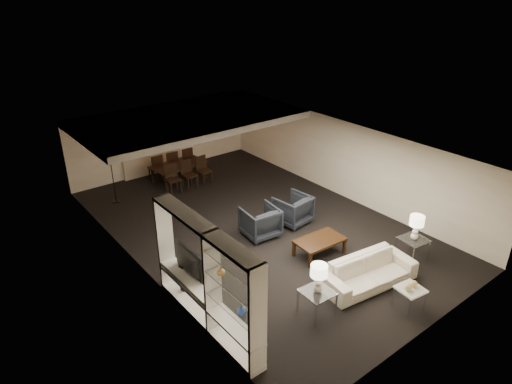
{
  "coord_description": "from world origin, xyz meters",
  "views": [
    {
      "loc": [
        -7.09,
        -9.03,
        6.57
      ],
      "look_at": [
        0.0,
        0.0,
        1.1
      ],
      "focal_mm": 32.0,
      "sensor_mm": 36.0,
      "label": 1
    }
  ],
  "objects": [
    {
      "name": "floor_speaker",
      "position": [
        -3.2,
        -1.44,
        0.56
      ],
      "size": [
        0.14,
        0.14,
        1.13
      ],
      "primitive_type": "cube",
      "rotation": [
        0.0,
        0.0,
        0.19
      ],
      "color": "black",
      "rests_on": "floor"
    },
    {
      "name": "pendant_light",
      "position": [
        0.3,
        3.5,
        1.92
      ],
      "size": [
        0.52,
        0.52,
        0.24
      ],
      "primitive_type": "cylinder",
      "color": "#D8591E",
      "rests_on": "ceiling_soffit"
    },
    {
      "name": "vase_blue",
      "position": [
        -3.31,
        -3.79,
        1.15
      ],
      "size": [
        0.17,
        0.17,
        0.18
      ],
      "primitive_type": "imported",
      "color": "#274DA9",
      "rests_on": "media_unit"
    },
    {
      "name": "ceiling",
      "position": [
        0.0,
        0.0,
        2.5
      ],
      "size": [
        7.0,
        11.0,
        0.02
      ],
      "primitive_type": "cube",
      "color": "silver",
      "rests_on": "ground"
    },
    {
      "name": "chair_nl",
      "position": [
        -0.72,
        3.49,
        0.48
      ],
      "size": [
        0.49,
        0.49,
        0.96
      ],
      "primitive_type": null,
      "rotation": [
        0.0,
        0.0,
        -0.12
      ],
      "color": "black",
      "rests_on": "floor"
    },
    {
      "name": "dining_table",
      "position": [
        -0.12,
        4.14,
        0.32
      ],
      "size": [
        1.92,
        1.18,
        0.65
      ],
      "primitive_type": "imported",
      "rotation": [
        0.0,
        0.0,
        0.09
      ],
      "color": "black",
      "rests_on": "floor"
    },
    {
      "name": "side_table_left",
      "position": [
        -1.32,
        -3.77,
        0.3
      ],
      "size": [
        0.67,
        0.67,
        0.59
      ],
      "primitive_type": null,
      "rotation": [
        0.0,
        0.0,
        -0.06
      ],
      "color": "white",
      "rests_on": "floor"
    },
    {
      "name": "door",
      "position": [
        0.7,
        5.47,
        1.05
      ],
      "size": [
        0.9,
        0.05,
        2.1
      ],
      "primitive_type": "cube",
      "color": "silver",
      "rests_on": "wall_back"
    },
    {
      "name": "coffee_table",
      "position": [
        0.38,
        -2.17,
        0.23
      ],
      "size": [
        1.31,
        0.82,
        0.45
      ],
      "primitive_type": null,
      "rotation": [
        0.0,
        0.0,
        -0.06
      ],
      "color": "black",
      "rests_on": "floor"
    },
    {
      "name": "painting",
      "position": [
        2.1,
        5.46,
        1.55
      ],
      "size": [
        0.95,
        0.04,
        0.65
      ],
      "primitive_type": "cube",
      "color": "#142D38",
      "rests_on": "wall_back"
    },
    {
      "name": "wall_left",
      "position": [
        -3.5,
        0.0,
        1.25
      ],
      "size": [
        0.02,
        11.0,
        2.5
      ],
      "primitive_type": "cube",
      "color": "beige",
      "rests_on": "ground"
    },
    {
      "name": "media_unit",
      "position": [
        -3.31,
        -2.6,
        1.18
      ],
      "size": [
        0.38,
        3.4,
        2.35
      ],
      "primitive_type": null,
      "color": "white",
      "rests_on": "wall_left"
    },
    {
      "name": "wall_right",
      "position": [
        3.5,
        0.0,
        1.25
      ],
      "size": [
        0.02,
        11.0,
        2.5
      ],
      "primitive_type": "cube",
      "color": "beige",
      "rests_on": "ground"
    },
    {
      "name": "side_table_right",
      "position": [
        2.08,
        -3.77,
        0.3
      ],
      "size": [
        0.71,
        0.71,
        0.59
      ],
      "primitive_type": null,
      "rotation": [
        0.0,
        0.0,
        -0.13
      ],
      "color": "white",
      "rests_on": "floor"
    },
    {
      "name": "floor_lamp",
      "position": [
        -2.55,
        4.03,
        0.82
      ],
      "size": [
        0.26,
        0.26,
        1.64
      ],
      "primitive_type": null,
      "rotation": [
        0.0,
        0.0,
        0.11
      ],
      "color": "black",
      "rests_on": "floor"
    },
    {
      "name": "wall_back",
      "position": [
        0.0,
        5.5,
        1.25
      ],
      "size": [
        7.0,
        0.02,
        2.5
      ],
      "primitive_type": "cube",
      "color": "beige",
      "rests_on": "ground"
    },
    {
      "name": "television",
      "position": [
        -3.28,
        -1.73,
        1.05
      ],
      "size": [
        1.06,
        0.14,
        0.61
      ],
      "primitive_type": "imported",
      "rotation": [
        0.0,
        0.0,
        1.57
      ],
      "color": "black",
      "rests_on": "media_unit"
    },
    {
      "name": "marble_table",
      "position": [
        0.38,
        -4.87,
        0.26
      ],
      "size": [
        0.59,
        0.59,
        0.53
      ],
      "primitive_type": null,
      "rotation": [
        0.0,
        0.0,
        -0.14
      ],
      "color": "white",
      "rests_on": "floor"
    },
    {
      "name": "armchair_right",
      "position": [
        0.98,
        -0.47,
        0.43
      ],
      "size": [
        1.01,
        1.03,
        0.86
      ],
      "primitive_type": "imported",
      "rotation": [
        0.0,
        0.0,
        3.25
      ],
      "color": "black",
      "rests_on": "floor"
    },
    {
      "name": "floor",
      "position": [
        0.0,
        0.0,
        0.0
      ],
      "size": [
        11.0,
        11.0,
        0.0
      ],
      "primitive_type": "plane",
      "color": "black",
      "rests_on": "ground"
    },
    {
      "name": "chair_fm",
      "position": [
        -0.12,
        4.79,
        0.48
      ],
      "size": [
        0.48,
        0.48,
        0.96
      ],
      "primitive_type": null,
      "rotation": [
        0.0,
        0.0,
        3.06
      ],
      "color": "black",
      "rests_on": "floor"
    },
    {
      "name": "table_lamp_right",
      "position": [
        2.08,
        -3.77,
        0.92
      ],
      "size": [
        0.38,
        0.38,
        0.65
      ],
      "primitive_type": null,
      "rotation": [
        0.0,
        0.0,
        -0.06
      ],
      "color": "white",
      "rests_on": "side_table_right"
    },
    {
      "name": "chair_nr",
      "position": [
        0.48,
        3.49,
        0.48
      ],
      "size": [
        0.49,
        0.49,
        0.96
      ],
      "primitive_type": null,
      "rotation": [
        0.0,
        0.0,
        0.11
      ],
      "color": "black",
      "rests_on": "floor"
    },
    {
      "name": "armchair_left",
      "position": [
        -0.22,
        -0.47,
        0.43
      ],
      "size": [
        1.02,
        1.04,
        0.86
      ],
      "primitive_type": "imported",
      "rotation": [
        0.0,
        0.0,
        3.03
      ],
      "color": "black",
      "rests_on": "floor"
    },
    {
      "name": "chair_fr",
      "position": [
        0.48,
        4.79,
        0.48
      ],
      "size": [
        0.45,
        0.45,
        0.96
      ],
      "primitive_type": null,
      "rotation": [
        0.0,
        0.0,
        3.16
      ],
      "color": "black",
      "rests_on": "floor"
    },
    {
      "name": "gold_gourd_b",
      "position": [
        0.48,
        -4.87,
        0.6
      ],
      "size": [
        0.15,
        0.15,
        0.15
      ],
      "primitive_type": "sphere",
      "color": "tan",
      "rests_on": "marble_table"
    },
    {
      "name": "vase_amber",
      "position": [
        -3.31,
        -3.17,
        1.64
      ],
      "size": [
        0.16,
        0.16,
        0.17
      ],
      "primitive_type": "imported",
      "color": "#C58941",
      "rests_on": "media_unit"
    },
    {
      "name": "table_lamp_left",
      "position": [
        -1.32,
        -3.77,
        0.92
      ],
      "size": [
        0.36,
        0.36,
        0.65
      ],
      "primitive_type": null,
      "rotation": [
        0.0,
        0.0,
        0.01
      ],
      "color": "beige",
      "rests_on": "side_table_left"
    },
    {
      "name": "chair_nm",
      "position": [
        -0.12,
        3.49,
        0.48
      ],
      "size": [
        0.46,
        0.46,
        0.96
      ],
      "primitive_type": null,
      "rotation": [
        0.0,
        0.0,
        0.04
      ],
      "color": "black",
      "rests_on": "floor"
    },
    {
      "name": "gold_gourd_a",
      "position": [
        0.28,
        -4.87,
        0.61
      ],
      "size": [
        0.17,
        0.17,
        0.17
      ],
      "primitive_type": "sphere",
      "color": "#CCBC6C",
      "rests_on": "marble_table"
    },
    {
      "name": "chair_fl",
      "position": [
        -0.72,
        4.79,
        0.48
      ],
      "size": [
        0.45,
        0.45,
        0.96
      ],
      "primitive_type": null,
      "rotation": [
        0.0,
        0.0,
        3.15
      ],
      "color": "black",
      "rests_on": "floor"
    },
    {
      "name": "wall_front",
      "position": [
        0.0,
        -5.5,
        1.25
      ],
      "size": [
        7.0,
        0.02,
        2.5
      ],
      "primitive_type": "cube",
      "color": "beige",
      "rests_on": "ground"
    },
    {
      "name": "sofa",
      "position": [
        0.38,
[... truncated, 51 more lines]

